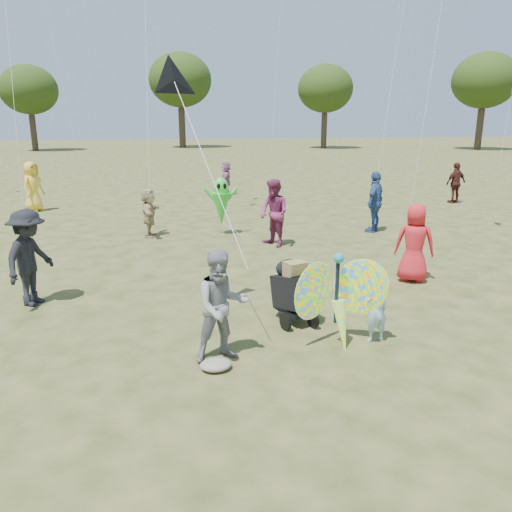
{
  "coord_description": "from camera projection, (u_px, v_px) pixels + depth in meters",
  "views": [
    {
      "loc": [
        -1.92,
        -6.7,
        3.42
      ],
      "look_at": [
        -0.2,
        1.5,
        1.1
      ],
      "focal_mm": 35.0,
      "sensor_mm": 36.0,
      "label": 1
    }
  ],
  "objects": [
    {
      "name": "ground",
      "position": [
        289.0,
        350.0,
        7.61
      ],
      "size": [
        160.0,
        160.0,
        0.0
      ],
      "primitive_type": "plane",
      "color": "#51592B",
      "rests_on": "ground"
    },
    {
      "name": "child_girl",
      "position": [
        377.0,
        310.0,
        7.8
      ],
      "size": [
        0.41,
        0.3,
        1.05
      ],
      "primitive_type": "imported",
      "rotation": [
        0.0,
        0.0,
        3.27
      ],
      "color": "#A0C6E2",
      "rests_on": "ground"
    },
    {
      "name": "adult_man",
      "position": [
        222.0,
        306.0,
        7.13
      ],
      "size": [
        0.89,
        0.74,
        1.65
      ],
      "primitive_type": "imported",
      "rotation": [
        0.0,
        0.0,
        0.15
      ],
      "color": "gray",
      "rests_on": "ground"
    },
    {
      "name": "grey_bag",
      "position": [
        216.0,
        365.0,
        7.01
      ],
      "size": [
        0.45,
        0.37,
        0.14
      ],
      "primitive_type": "ellipsoid",
      "color": "gray",
      "rests_on": "ground"
    },
    {
      "name": "crowd_a",
      "position": [
        415.0,
        243.0,
        10.64
      ],
      "size": [
        0.98,
        0.86,
        1.69
      ],
      "primitive_type": "imported",
      "rotation": [
        0.0,
        0.0,
        2.65
      ],
      "color": "red",
      "rests_on": "ground"
    },
    {
      "name": "crowd_b",
      "position": [
        30.0,
        258.0,
        9.27
      ],
      "size": [
        1.1,
        1.36,
        1.83
      ],
      "primitive_type": "imported",
      "rotation": [
        0.0,
        0.0,
        1.15
      ],
      "color": "black",
      "rests_on": "ground"
    },
    {
      "name": "crowd_c",
      "position": [
        375.0,
        202.0,
        15.33
      ],
      "size": [
        1.09,
        1.1,
        1.86
      ],
      "primitive_type": "imported",
      "rotation": [
        0.0,
        0.0,
        3.95
      ],
      "color": "#32508A",
      "rests_on": "ground"
    },
    {
      "name": "crowd_d",
      "position": [
        149.0,
        213.0,
        14.76
      ],
      "size": [
        0.66,
        1.39,
        1.44
      ],
      "primitive_type": "imported",
      "rotation": [
        0.0,
        0.0,
        1.39
      ],
      "color": "tan",
      "rests_on": "ground"
    },
    {
      "name": "crowd_e",
      "position": [
        274.0,
        213.0,
        13.59
      ],
      "size": [
        0.98,
        1.09,
        1.84
      ],
      "primitive_type": "imported",
      "rotation": [
        0.0,
        0.0,
        5.1
      ],
      "color": "#7A284F",
      "rests_on": "ground"
    },
    {
      "name": "crowd_g",
      "position": [
        33.0,
        187.0,
        18.74
      ],
      "size": [
        0.98,
        1.09,
        1.87
      ],
      "primitive_type": "imported",
      "rotation": [
        0.0,
        0.0,
        1.03
      ],
      "color": "yellow",
      "rests_on": "ground"
    },
    {
      "name": "crowd_h",
      "position": [
        456.0,
        183.0,
        20.59
      ],
      "size": [
        1.05,
        0.62,
        1.68
      ],
      "primitive_type": "imported",
      "rotation": [
        0.0,
        0.0,
        3.37
      ],
      "color": "#461C17",
      "rests_on": "ground"
    },
    {
      "name": "crowd_j",
      "position": [
        226.0,
        178.0,
        22.86
      ],
      "size": [
        0.7,
        1.46,
        1.51
      ],
      "primitive_type": "imported",
      "rotation": [
        0.0,
        0.0,
        4.52
      ],
      "color": "#9F5B82",
      "rests_on": "ground"
    },
    {
      "name": "jogging_stroller",
      "position": [
        293.0,
        287.0,
        8.6
      ],
      "size": [
        0.7,
        1.12,
        1.09
      ],
      "rotation": [
        0.0,
        0.0,
        0.31
      ],
      "color": "black",
      "rests_on": "ground"
    },
    {
      "name": "butterfly_kite",
      "position": [
        339.0,
        301.0,
        7.62
      ],
      "size": [
        1.74,
        0.75,
        1.68
      ],
      "color": "#E44224",
      "rests_on": "ground"
    },
    {
      "name": "delta_kite_rig",
      "position": [
        174.0,
        82.0,
        7.83
      ],
      "size": [
        1.31,
        1.97,
        3.08
      ],
      "color": "black",
      "rests_on": "ground"
    },
    {
      "name": "alien_kite",
      "position": [
        221.0,
        203.0,
        14.9
      ],
      "size": [
        1.12,
        0.69,
        1.74
      ],
      "color": "green",
      "rests_on": "ground"
    },
    {
      "name": "tree_line",
      "position": [
        204.0,
        82.0,
        48.94
      ],
      "size": [
        91.78,
        33.6,
        10.79
      ],
      "color": "#3A2D21",
      "rests_on": "ground"
    }
  ]
}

